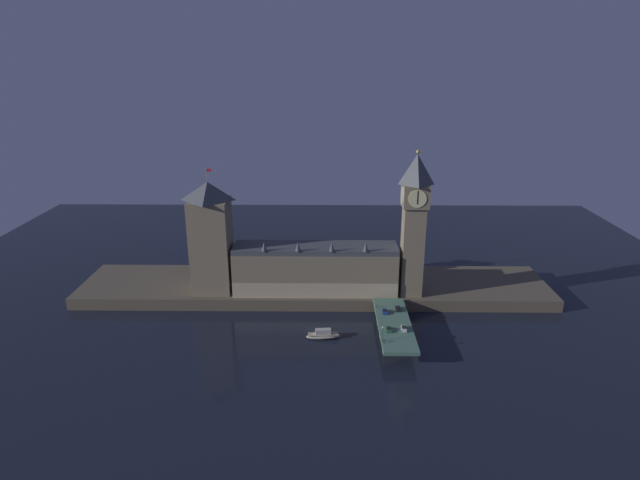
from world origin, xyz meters
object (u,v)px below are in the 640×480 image
Objects in this scene: clock_tower at (414,221)px; pedestrian_far_rail at (377,305)px; street_lamp_near at (383,332)px; boat_upstream at (323,335)px; victoria_tower at (211,237)px; pedestrian_near_rail at (384,341)px; car_northbound_lead at (385,311)px; car_southbound_trail at (398,309)px; car_northbound_trail at (389,329)px; car_southbound_lead at (404,328)px.

clock_tower reaches higher than pedestrian_far_rail.
street_lamp_near is 0.43× the size of boat_upstream.
victoria_tower is at bearing 177.54° from clock_tower.
victoria_tower is 34.02× the size of pedestrian_near_rail.
clock_tower reaches higher than car_northbound_lead.
clock_tower is at bearing 58.95° from car_northbound_lead.
car_southbound_trail is at bearing -16.13° from pedestrian_far_rail.
pedestrian_near_rail is at bearing -107.44° from car_northbound_trail.
car_southbound_lead is (5.79, 0.59, 0.09)m from car_northbound_trail.
boat_upstream is at bearing -159.63° from car_northbound_lead.
victoria_tower is at bearing 160.73° from car_northbound_lead.
clock_tower is 90.17m from victoria_tower.
pedestrian_far_rail is at bearing -16.20° from victoria_tower.
pedestrian_near_rail is at bearing -96.74° from car_northbound_lead.
clock_tower is 41.28× the size of pedestrian_far_rail.
victoria_tower is at bearing 153.23° from car_southbound_lead.
street_lamp_near is at bearing 106.86° from pedestrian_near_rail.
victoria_tower is 35.84× the size of pedestrian_far_rail.
pedestrian_near_rail is (-2.90, -9.22, 0.24)m from car_northbound_trail.
car_northbound_lead is at bearing 111.52° from car_southbound_lead.
clock_tower reaches higher than victoria_tower.
boat_upstream is (50.52, -36.01, -29.27)m from victoria_tower.
pedestrian_far_rail is 28.66m from street_lamp_near.
car_northbound_trail is (75.97, -41.84, -23.39)m from victoria_tower.
car_southbound_lead is at bearing -101.90° from clock_tower.
clock_tower is at bearing 70.66° from pedestrian_near_rail.
pedestrian_far_rail is at bearing 89.20° from street_lamp_near.
car_southbound_trail reaches higher than car_northbound_trail.
pedestrian_far_rail is (-2.90, 20.60, 0.19)m from car_northbound_trail.
pedestrian_far_rail is at bearing 90.00° from pedestrian_near_rail.
car_northbound_trail is 5.82m from car_southbound_lead.
car_northbound_trail is (-0.00, -15.28, -0.06)m from car_northbound_lead.
car_northbound_trail is 0.28× the size of boat_upstream.
car_southbound_trail is 9.04m from pedestrian_far_rail.
victoria_tower is 13.68× the size of car_northbound_lead.
street_lamp_near is at bearing -90.80° from pedestrian_far_rail.
pedestrian_far_rail is 0.11× the size of boat_upstream.
pedestrian_far_rail is 27.63m from boat_upstream.
car_southbound_trail is 0.75× the size of street_lamp_near.
pedestrian_far_rail is (-8.69, 20.01, 0.10)m from car_southbound_lead.
clock_tower reaches higher than car_southbound_trail.
clock_tower is 51.75m from car_northbound_trail.
car_northbound_trail is 0.82× the size of car_southbound_lead.
car_northbound_trail is at bearing 67.34° from street_lamp_near.
street_lamp_near reaches higher than pedestrian_far_rail.
clock_tower reaches higher than pedestrian_near_rail.
car_southbound_trail is 2.88× the size of pedestrian_far_rail.
car_northbound_trail is at bearing -90.00° from car_northbound_lead.
clock_tower is at bearing 78.10° from car_southbound_lead.
car_southbound_trail is at bearing -111.61° from clock_tower.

